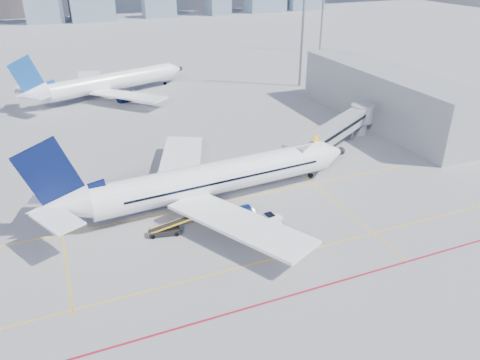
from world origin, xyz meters
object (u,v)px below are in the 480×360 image
at_px(second_aircraft, 106,83).
at_px(cargo_dolly, 267,231).
at_px(main_aircraft, 205,181).
at_px(belt_loader, 166,231).
at_px(ramp_worker, 279,233).
at_px(baggage_tug, 272,220).

height_order(second_aircraft, cargo_dolly, second_aircraft).
bearing_deg(main_aircraft, cargo_dolly, -74.36).
xyz_separation_m(belt_loader, ramp_worker, (11.76, -6.13, 0.36)).
height_order(main_aircraft, belt_loader, main_aircraft).
relative_size(main_aircraft, ramp_worker, 24.43).
distance_m(belt_loader, ramp_worker, 13.27).
bearing_deg(ramp_worker, main_aircraft, 22.97).
bearing_deg(ramp_worker, baggage_tug, -11.26).
height_order(second_aircraft, ramp_worker, second_aircraft).
bearing_deg(baggage_tug, ramp_worker, -105.69).
height_order(cargo_dolly, ramp_worker, cargo_dolly).
bearing_deg(cargo_dolly, baggage_tug, 42.54).
distance_m(cargo_dolly, ramp_worker, 1.36).
bearing_deg(second_aircraft, baggage_tug, -100.19).
bearing_deg(second_aircraft, main_aircraft, -104.57).
bearing_deg(cargo_dolly, second_aircraft, 85.45).
relative_size(baggage_tug, belt_loader, 0.46).
xyz_separation_m(second_aircraft, baggage_tug, (10.12, -62.98, -2.44)).
bearing_deg(main_aircraft, second_aircraft, 90.99).
relative_size(main_aircraft, second_aircraft, 1.13).
height_order(belt_loader, ramp_worker, belt_loader).
distance_m(second_aircraft, baggage_tug, 63.84).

